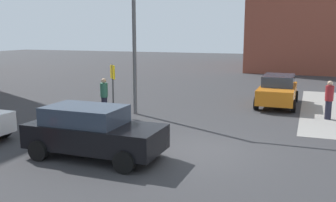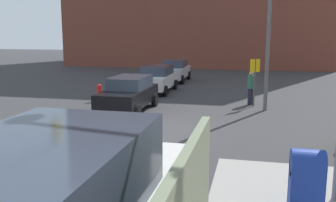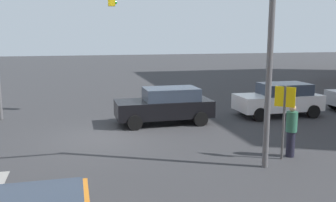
{
  "view_description": "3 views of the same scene",
  "coord_description": "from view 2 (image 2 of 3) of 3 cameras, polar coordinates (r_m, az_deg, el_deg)",
  "views": [
    {
      "loc": [
        3.31,
        -11.56,
        3.87
      ],
      "look_at": [
        -2.11,
        2.68,
        1.09
      ],
      "focal_mm": 40.0,
      "sensor_mm": 36.0,
      "label": 1
    },
    {
      "loc": [
        13.64,
        3.88,
        3.68
      ],
      "look_at": [
        -0.97,
        0.54,
        0.93
      ],
      "focal_mm": 40.0,
      "sensor_mm": 36.0,
      "label": 2
    },
    {
      "loc": [
        1.04,
        14.34,
        3.99
      ],
      "look_at": [
        -1.87,
        2.84,
        1.88
      ],
      "focal_mm": 40.0,
      "sensor_mm": 36.0,
      "label": 3
    }
  ],
  "objects": [
    {
      "name": "fire_hydrant",
      "position": [
        20.56,
        -10.44,
        1.31
      ],
      "size": [
        0.26,
        0.26,
        0.94
      ],
      "color": "red",
      "rests_on": "ground"
    },
    {
      "name": "hatchback_white",
      "position": [
        23.34,
        -1.77,
        3.43
      ],
      "size": [
        4.15,
        2.02,
        1.62
      ],
      "color": "white",
      "rests_on": "ground"
    },
    {
      "name": "traffic_signal_nw_corner",
      "position": [
        16.05,
        15.5,
        13.47
      ],
      "size": [
        5.58,
        0.36,
        6.5
      ],
      "color": "#59595B",
      "rests_on": "ground"
    },
    {
      "name": "warning_sign_two_way",
      "position": [
        19.15,
        13.07,
        4.03
      ],
      "size": [
        0.48,
        0.48,
        2.4
      ],
      "color": "#4C4C4C",
      "rests_on": "ground"
    },
    {
      "name": "ground_plane",
      "position": [
        14.65,
        -2.92,
        -4.15
      ],
      "size": [
        120.0,
        120.0,
        0.0
      ],
      "primitive_type": "plane",
      "color": "#333335"
    },
    {
      "name": "hatchback_silver",
      "position": [
        28.57,
        0.95,
        4.72
      ],
      "size": [
        4.21,
        2.02,
        1.62
      ],
      "color": "#B7BABF",
      "rests_on": "ground"
    },
    {
      "name": "mailbox_blue",
      "position": [
        8.07,
        20.34,
        -11.47
      ],
      "size": [
        0.56,
        0.64,
        1.43
      ],
      "color": "navy",
      "rests_on": "ground"
    },
    {
      "name": "pedestrian_crossing",
      "position": [
        19.63,
        12.52,
        2.07
      ],
      "size": [
        0.36,
        0.36,
        1.75
      ],
      "rotation": [
        0.0,
        0.0,
        5.14
      ],
      "color": "#2D664C",
      "rests_on": "ground"
    },
    {
      "name": "traffic_signal_se_corner",
      "position": [
        14.13,
        -24.24,
        13.45
      ],
      "size": [
        5.75,
        0.36,
        6.5
      ],
      "color": "#59595B",
      "rests_on": "ground"
    },
    {
      "name": "coupe_black",
      "position": [
        17.74,
        -6.01,
        1.16
      ],
      "size": [
        4.31,
        2.02,
        1.62
      ],
      "color": "black",
      "rests_on": "ground"
    }
  ]
}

